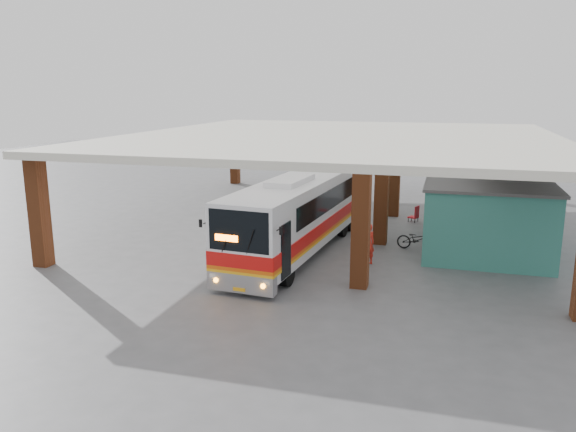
{
  "coord_description": "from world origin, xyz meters",
  "views": [
    {
      "loc": [
        5.79,
        -21.91,
        6.87
      ],
      "look_at": [
        -0.5,
        0.0,
        1.72
      ],
      "focal_mm": 35.0,
      "sensor_mm": 36.0,
      "label": 1
    }
  ],
  "objects_px": {
    "motorcycle": "(418,239)",
    "red_chair": "(415,215)",
    "coach_bus": "(298,215)",
    "pedestrian": "(368,244)"
  },
  "relations": [
    {
      "from": "motorcycle",
      "to": "pedestrian",
      "type": "bearing_deg",
      "value": 152.97
    },
    {
      "from": "motorcycle",
      "to": "red_chair",
      "type": "height_order",
      "value": "motorcycle"
    },
    {
      "from": "motorcycle",
      "to": "red_chair",
      "type": "bearing_deg",
      "value": 12.07
    },
    {
      "from": "motorcycle",
      "to": "pedestrian",
      "type": "xyz_separation_m",
      "value": [
        -1.82,
        -2.65,
        0.37
      ]
    },
    {
      "from": "coach_bus",
      "to": "pedestrian",
      "type": "xyz_separation_m",
      "value": [
        3.08,
        -0.71,
        -0.85
      ]
    },
    {
      "from": "red_chair",
      "to": "pedestrian",
      "type": "bearing_deg",
      "value": -77.18
    },
    {
      "from": "coach_bus",
      "to": "motorcycle",
      "type": "distance_m",
      "value": 5.41
    },
    {
      "from": "coach_bus",
      "to": "motorcycle",
      "type": "xyz_separation_m",
      "value": [
        4.9,
        1.93,
        -1.22
      ]
    },
    {
      "from": "coach_bus",
      "to": "red_chair",
      "type": "xyz_separation_m",
      "value": [
        4.47,
        7.29,
        -1.29
      ]
    },
    {
      "from": "motorcycle",
      "to": "pedestrian",
      "type": "distance_m",
      "value": 3.23
    }
  ]
}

